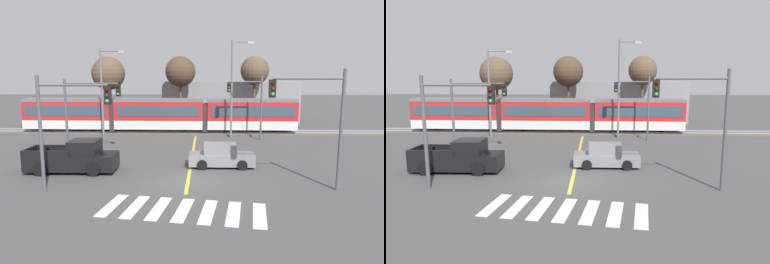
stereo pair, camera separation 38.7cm
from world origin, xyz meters
TOP-DOWN VIEW (x-y plane):
  - ground_plane at (0.00, 0.00)m, footprint 200.00×200.00m
  - track_bed at (0.00, 16.97)m, footprint 120.00×4.00m
  - rail_near at (0.00, 16.25)m, footprint 120.00×0.08m
  - rail_far at (0.00, 17.69)m, footprint 120.00×0.08m
  - light_rail_tram at (-3.82, 16.97)m, footprint 28.00×2.64m
  - crosswalk_stripe_0 at (-3.27, -3.66)m, footprint 0.94×2.85m
  - crosswalk_stripe_1 at (-2.18, -3.81)m, footprint 0.94×2.85m
  - crosswalk_stripe_2 at (-1.09, -3.96)m, footprint 0.94×2.85m
  - crosswalk_stripe_3 at (0.00, -4.11)m, footprint 0.94×2.85m
  - crosswalk_stripe_4 at (1.09, -4.26)m, footprint 0.94×2.85m
  - crosswalk_stripe_5 at (2.18, -4.41)m, footprint 0.94×2.85m
  - crosswalk_stripe_6 at (3.27, -4.57)m, footprint 0.94×2.85m
  - lane_centre_line at (0.00, 6.43)m, footprint 0.20×17.08m
  - sedan_crossing at (2.00, 3.40)m, footprint 4.22×1.95m
  - pickup_truck at (-7.08, 1.84)m, footprint 5.45×2.34m
  - traffic_light_mid_left at (-7.98, 6.77)m, footprint 4.25×0.38m
  - traffic_light_far_right at (5.02, 13.27)m, footprint 3.25×0.38m
  - traffic_light_near_left at (-6.09, -1.64)m, footprint 3.75×0.38m
  - traffic_light_near_right at (6.53, -1.13)m, footprint 3.75×0.38m
  - street_lamp_west at (-8.73, 14.20)m, footprint 2.44×0.28m
  - street_lamp_centre at (3.62, 14.45)m, footprint 2.07×0.28m
  - bare_tree_far_west at (-10.19, 20.96)m, footprint 3.81×3.81m
  - bare_tree_west at (-1.97, 21.97)m, footprint 3.54×3.54m
  - bare_tree_east at (6.72, 22.57)m, footprint 3.34×3.34m
  - building_backdrop_far at (4.15, 27.67)m, footprint 17.34×6.00m

SIDE VIEW (x-z plane):
  - ground_plane at x=0.00m, z-range 0.00..0.00m
  - lane_centre_line at x=0.00m, z-range 0.00..0.01m
  - crosswalk_stripe_0 at x=-3.27m, z-range 0.00..0.01m
  - crosswalk_stripe_1 at x=-2.18m, z-range 0.00..0.01m
  - crosswalk_stripe_2 at x=-1.09m, z-range 0.00..0.01m
  - crosswalk_stripe_3 at x=0.00m, z-range 0.00..0.01m
  - crosswalk_stripe_4 at x=1.09m, z-range 0.00..0.01m
  - crosswalk_stripe_5 at x=2.18m, z-range 0.00..0.01m
  - crosswalk_stripe_6 at x=3.27m, z-range 0.00..0.01m
  - track_bed at x=0.00m, z-range 0.00..0.18m
  - rail_near at x=0.00m, z-range 0.18..0.28m
  - rail_far at x=0.00m, z-range 0.18..0.28m
  - sedan_crossing at x=2.00m, z-range -0.06..1.46m
  - pickup_truck at x=-7.08m, z-range -0.15..1.83m
  - light_rail_tram at x=-3.82m, z-range 0.33..3.76m
  - building_backdrop_far at x=4.15m, z-range 0.00..5.29m
  - traffic_light_mid_left at x=-7.98m, z-range 1.00..6.66m
  - traffic_light_far_right at x=5.02m, z-range 0.87..6.81m
  - traffic_light_near_left at x=-6.09m, z-range 0.93..6.79m
  - traffic_light_near_right at x=6.53m, z-range 0.97..7.16m
  - street_lamp_west at x=-8.73m, z-range 0.61..9.03m
  - street_lamp_centre at x=3.62m, z-range 0.57..9.82m
  - bare_tree_far_west at x=-10.19m, z-range 2.12..10.25m
  - bare_tree_west at x=-1.97m, z-range 2.29..10.51m
  - bare_tree_east at x=6.72m, z-range 2.39..10.64m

